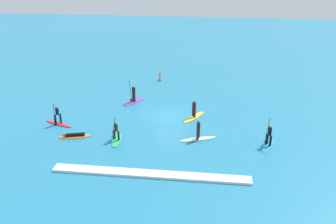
{
  "coord_description": "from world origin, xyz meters",
  "views": [
    {
      "loc": [
        3.96,
        -32.31,
        14.47
      ],
      "look_at": [
        0.0,
        0.0,
        0.5
      ],
      "focal_mm": 39.94,
      "sensor_mm": 36.0,
      "label": 1
    }
  ],
  "objects_px": {
    "surfer_on_green_board": "(116,136)",
    "surfer_on_white_board": "(198,135)",
    "surfer_on_blue_board": "(269,140)",
    "surfer_on_purple_board": "(134,98)",
    "surfer_on_yellow_board": "(194,114)",
    "surfer_on_orange_board": "(74,136)",
    "marker_buoy": "(160,79)",
    "surfer_on_red_board": "(58,120)"
  },
  "relations": [
    {
      "from": "surfer_on_green_board",
      "to": "surfer_on_orange_board",
      "type": "height_order",
      "value": "surfer_on_green_board"
    },
    {
      "from": "surfer_on_orange_board",
      "to": "surfer_on_white_board",
      "type": "height_order",
      "value": "surfer_on_white_board"
    },
    {
      "from": "surfer_on_yellow_board",
      "to": "surfer_on_blue_board",
      "type": "bearing_deg",
      "value": 82.85
    },
    {
      "from": "surfer_on_orange_board",
      "to": "surfer_on_white_board",
      "type": "distance_m",
      "value": 10.49
    },
    {
      "from": "surfer_on_blue_board",
      "to": "surfer_on_yellow_board",
      "type": "bearing_deg",
      "value": 76.17
    },
    {
      "from": "surfer_on_red_board",
      "to": "surfer_on_blue_board",
      "type": "distance_m",
      "value": 18.6
    },
    {
      "from": "surfer_on_orange_board",
      "to": "surfer_on_white_board",
      "type": "xyz_separation_m",
      "value": [
        10.45,
        0.8,
        0.3
      ]
    },
    {
      "from": "surfer_on_yellow_board",
      "to": "marker_buoy",
      "type": "relative_size",
      "value": 2.77
    },
    {
      "from": "surfer_on_red_board",
      "to": "surfer_on_purple_board",
      "type": "xyz_separation_m",
      "value": [
        5.72,
        6.26,
        0.03
      ]
    },
    {
      "from": "surfer_on_purple_board",
      "to": "surfer_on_yellow_board",
      "type": "bearing_deg",
      "value": 92.51
    },
    {
      "from": "surfer_on_yellow_board",
      "to": "surfer_on_green_board",
      "type": "xyz_separation_m",
      "value": [
        -6.13,
        -5.41,
        -0.02
      ]
    },
    {
      "from": "surfer_on_orange_board",
      "to": "marker_buoy",
      "type": "relative_size",
      "value": 2.44
    },
    {
      "from": "surfer_on_green_board",
      "to": "surfer_on_orange_board",
      "type": "relative_size",
      "value": 0.98
    },
    {
      "from": "surfer_on_blue_board",
      "to": "surfer_on_purple_board",
      "type": "distance_m",
      "value": 15.12
    },
    {
      "from": "surfer_on_purple_board",
      "to": "surfer_on_blue_board",
      "type": "bearing_deg",
      "value": 87.05
    },
    {
      "from": "surfer_on_orange_board",
      "to": "surfer_on_white_board",
      "type": "relative_size",
      "value": 0.88
    },
    {
      "from": "marker_buoy",
      "to": "surfer_on_white_board",
      "type": "bearing_deg",
      "value": -70.33
    },
    {
      "from": "surfer_on_red_board",
      "to": "surfer_on_yellow_board",
      "type": "height_order",
      "value": "surfer_on_red_board"
    },
    {
      "from": "surfer_on_purple_board",
      "to": "marker_buoy",
      "type": "relative_size",
      "value": 2.62
    },
    {
      "from": "surfer_on_green_board",
      "to": "marker_buoy",
      "type": "xyz_separation_m",
      "value": [
        1.38,
        15.98,
        -0.14
      ]
    },
    {
      "from": "marker_buoy",
      "to": "surfer_on_red_board",
      "type": "bearing_deg",
      "value": -118.66
    },
    {
      "from": "surfer_on_yellow_board",
      "to": "surfer_on_white_board",
      "type": "bearing_deg",
      "value": 37.88
    },
    {
      "from": "surfer_on_yellow_board",
      "to": "surfer_on_blue_board",
      "type": "xyz_separation_m",
      "value": [
        6.34,
        -4.8,
        0.1
      ]
    },
    {
      "from": "surfer_on_orange_board",
      "to": "surfer_on_white_board",
      "type": "bearing_deg",
      "value": 168.07
    },
    {
      "from": "marker_buoy",
      "to": "surfer_on_purple_board",
      "type": "bearing_deg",
      "value": -103.09
    },
    {
      "from": "surfer_on_orange_board",
      "to": "surfer_on_yellow_board",
      "type": "bearing_deg",
      "value": -168.17
    },
    {
      "from": "surfer_on_red_board",
      "to": "surfer_on_blue_board",
      "type": "xyz_separation_m",
      "value": [
        18.52,
        -1.8,
        0.07
      ]
    },
    {
      "from": "surfer_on_orange_board",
      "to": "surfer_on_green_board",
      "type": "bearing_deg",
      "value": 161.48
    },
    {
      "from": "surfer_on_blue_board",
      "to": "surfer_on_white_board",
      "type": "relative_size",
      "value": 0.86
    },
    {
      "from": "surfer_on_green_board",
      "to": "surfer_on_yellow_board",
      "type": "bearing_deg",
      "value": -53.71
    },
    {
      "from": "surfer_on_yellow_board",
      "to": "surfer_on_orange_board",
      "type": "xyz_separation_m",
      "value": [
        -9.84,
        -5.27,
        -0.28
      ]
    },
    {
      "from": "surfer_on_green_board",
      "to": "surfer_on_white_board",
      "type": "xyz_separation_m",
      "value": [
        6.75,
        0.95,
        0.04
      ]
    },
    {
      "from": "surfer_on_orange_board",
      "to": "marker_buoy",
      "type": "height_order",
      "value": "marker_buoy"
    },
    {
      "from": "surfer_on_white_board",
      "to": "marker_buoy",
      "type": "distance_m",
      "value": 15.97
    },
    {
      "from": "surfer_on_yellow_board",
      "to": "surfer_on_purple_board",
      "type": "relative_size",
      "value": 1.06
    },
    {
      "from": "surfer_on_green_board",
      "to": "surfer_on_white_board",
      "type": "relative_size",
      "value": 0.87
    },
    {
      "from": "surfer_on_red_board",
      "to": "surfer_on_yellow_board",
      "type": "xyz_separation_m",
      "value": [
        12.18,
        3.0,
        -0.03
      ]
    },
    {
      "from": "surfer_on_green_board",
      "to": "surfer_on_blue_board",
      "type": "xyz_separation_m",
      "value": [
        12.47,
        0.6,
        0.12
      ]
    },
    {
      "from": "surfer_on_white_board",
      "to": "surfer_on_red_board",
      "type": "bearing_deg",
      "value": 151.68
    },
    {
      "from": "surfer_on_blue_board",
      "to": "marker_buoy",
      "type": "relative_size",
      "value": 2.37
    },
    {
      "from": "surfer_on_blue_board",
      "to": "surfer_on_orange_board",
      "type": "bearing_deg",
      "value": 114.97
    },
    {
      "from": "surfer_on_white_board",
      "to": "surfer_on_green_board",
      "type": "bearing_deg",
      "value": 166.16
    }
  ]
}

